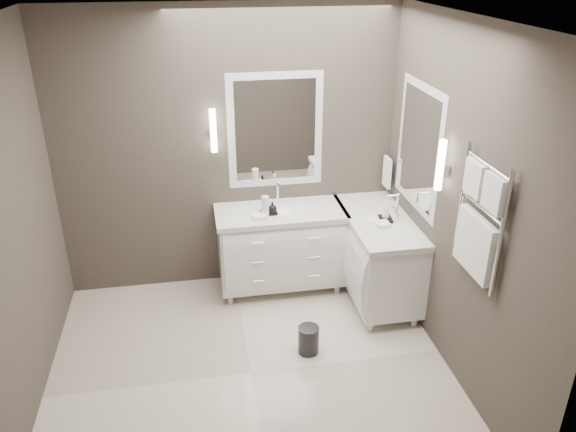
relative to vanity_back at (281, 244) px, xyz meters
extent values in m
cube|color=beige|center=(-0.45, -1.23, -0.49)|extent=(3.20, 3.00, 0.01)
cube|color=white|center=(-0.45, -1.23, 2.22)|extent=(3.20, 3.00, 0.01)
cube|color=#413A34|center=(-0.45, 0.28, 0.86)|extent=(3.20, 0.01, 2.70)
cube|color=#413A34|center=(-0.45, -2.73, 0.86)|extent=(3.20, 0.01, 2.70)
cube|color=#413A34|center=(-2.06, -1.23, 0.86)|extent=(0.01, 3.00, 2.70)
cube|color=#413A34|center=(1.15, -1.23, 0.86)|extent=(0.01, 3.00, 2.70)
cube|color=white|center=(0.00, 0.00, -0.04)|extent=(1.20, 0.55, 0.70)
cube|color=silver|center=(0.00, 0.00, 0.34)|extent=(1.24, 0.59, 0.05)
ellipsoid|color=white|center=(0.00, 0.00, 0.32)|extent=(0.36, 0.28, 0.12)
cylinder|color=white|center=(0.00, 0.16, 0.47)|extent=(0.02, 0.02, 0.22)
cube|color=white|center=(0.88, -0.33, -0.04)|extent=(0.55, 1.20, 0.70)
cube|color=silver|center=(0.88, -0.33, 0.34)|extent=(0.59, 1.24, 0.05)
ellipsoid|color=white|center=(0.88, -0.33, 0.32)|extent=(0.36, 0.28, 0.12)
cylinder|color=white|center=(1.04, -0.33, 0.47)|extent=(0.02, 0.02, 0.22)
cube|color=white|center=(0.00, 0.26, 1.06)|extent=(0.90, 0.02, 1.10)
cube|color=white|center=(0.00, 0.26, 1.06)|extent=(0.77, 0.02, 0.96)
cube|color=white|center=(1.14, -0.43, 1.06)|extent=(0.02, 0.90, 1.10)
cube|color=white|center=(1.14, -0.43, 1.06)|extent=(0.02, 0.90, 0.96)
cube|color=white|center=(-0.58, 0.20, 1.06)|extent=(0.05, 0.05, 0.10)
cylinder|color=white|center=(-0.58, 0.20, 1.11)|extent=(0.06, 0.06, 0.40)
cube|color=white|center=(1.08, -1.01, 1.06)|extent=(0.05, 0.05, 0.10)
cylinder|color=white|center=(1.08, -1.01, 1.11)|extent=(0.06, 0.06, 0.40)
cylinder|color=white|center=(1.10, 0.13, 0.76)|extent=(0.02, 0.22, 0.02)
cube|color=white|center=(1.08, 0.13, 0.62)|extent=(0.03, 0.17, 0.30)
cylinder|color=white|center=(1.10, -1.90, 0.96)|extent=(0.03, 0.03, 0.90)
cylinder|color=white|center=(1.10, -1.35, 0.96)|extent=(0.03, 0.03, 0.90)
cube|color=white|center=(1.10, -1.76, 1.19)|extent=(0.06, 0.22, 0.24)
cube|color=white|center=(1.10, -1.50, 1.19)|extent=(0.06, 0.22, 0.24)
cube|color=white|center=(1.10, -1.63, 0.75)|extent=(0.06, 0.46, 0.42)
cylinder|color=black|center=(0.06, -1.05, -0.36)|extent=(0.18, 0.18, 0.25)
cube|color=black|center=(-0.12, -0.05, 0.38)|extent=(0.16, 0.12, 0.02)
cube|color=black|center=(0.91, -0.38, 0.38)|extent=(0.13, 0.17, 0.02)
cylinder|color=silver|center=(-0.16, -0.10, 0.46)|extent=(0.08, 0.08, 0.20)
imported|color=white|center=(-0.15, -0.03, 0.46)|extent=(0.08, 0.08, 0.14)
imported|color=black|center=(-0.09, -0.08, 0.44)|extent=(0.10, 0.10, 0.11)
imported|color=white|center=(0.91, -0.38, 0.47)|extent=(0.08, 0.08, 0.17)
camera|label=1|loc=(-0.78, -4.76, 2.61)|focal=35.00mm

